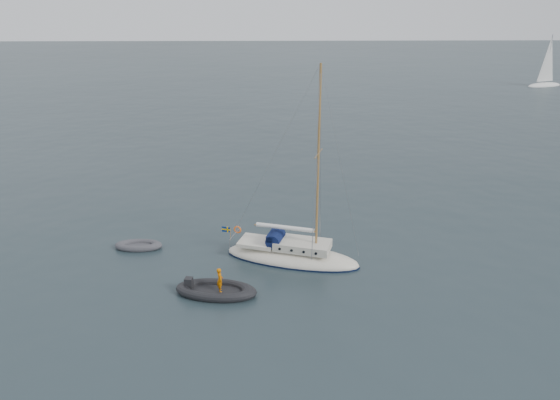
{
  "coord_description": "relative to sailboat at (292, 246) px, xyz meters",
  "views": [
    {
      "loc": [
        -2.57,
        -29.45,
        14.88
      ],
      "look_at": [
        -1.93,
        0.0,
        3.54
      ],
      "focal_mm": 35.0,
      "sensor_mm": 36.0,
      "label": 1
    }
  ],
  "objects": [
    {
      "name": "distant_yacht_b",
      "position": [
        44.58,
        61.8,
        2.85
      ],
      "size": [
        6.62,
        3.53,
        8.78
      ],
      "rotation": [
        0.0,
        0.0,
        0.36
      ],
      "color": "silver",
      "rests_on": "ground"
    },
    {
      "name": "ground",
      "position": [
        1.22,
        0.66,
        -0.91
      ],
      "size": [
        300.0,
        300.0,
        0.0
      ],
      "primitive_type": "plane",
      "color": "black",
      "rests_on": "ground"
    },
    {
      "name": "dinghy",
      "position": [
        -9.42,
        1.77,
        -0.72
      ],
      "size": [
        2.92,
        1.32,
        0.42
      ],
      "rotation": [
        0.0,
        0.0,
        -0.02
      ],
      "color": "#444449",
      "rests_on": "ground"
    },
    {
      "name": "rib",
      "position": [
        -4.17,
        -3.8,
        -0.65
      ],
      "size": [
        4.33,
        1.97,
        1.55
      ],
      "rotation": [
        0.0,
        0.0,
        -0.16
      ],
      "color": "black",
      "rests_on": "ground"
    },
    {
      "name": "sailboat",
      "position": [
        0.0,
        0.0,
        0.0
      ],
      "size": [
        8.4,
        2.52,
        11.97
      ],
      "rotation": [
        0.0,
        0.0,
        -0.3
      ],
      "color": "silver",
      "rests_on": "ground"
    }
  ]
}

